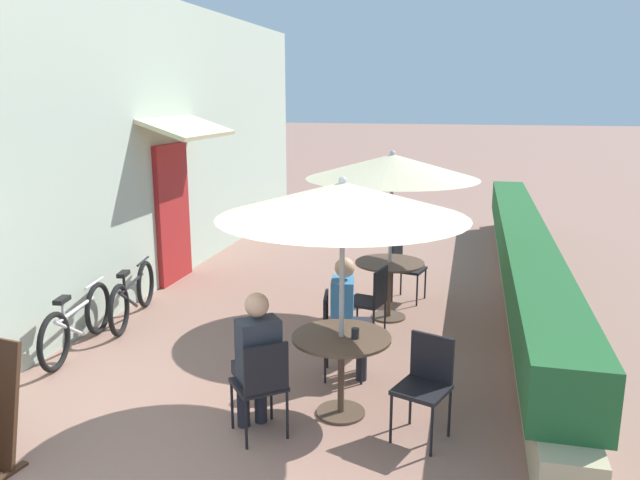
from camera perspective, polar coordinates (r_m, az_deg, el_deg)
cafe_facade_wall at (r=10.04m, az=-13.28°, el=8.67°), size 0.98×11.12×4.20m
planter_hedge at (r=9.28m, az=18.00°, el=-1.69°), size 0.60×10.12×1.01m
patio_table_near at (r=5.60m, az=1.96°, el=-10.43°), size 0.88×0.88×0.74m
patio_umbrella_near at (r=5.20m, az=2.07°, el=3.67°), size 2.13×2.13×2.15m
cafe_chair_near_left at (r=6.34m, az=1.52°, el=-8.05°), size 0.46×0.46×0.87m
seated_patron_near_left at (r=6.28m, az=2.56°, el=-6.62°), size 0.45×0.38×1.25m
cafe_chair_near_right at (r=5.27m, az=-5.35°, el=-12.70°), size 0.56×0.56×0.87m
seated_patron_near_right at (r=5.29m, az=-5.83°, el=-10.55°), size 0.50×0.51×1.25m
cafe_chair_near_back at (r=5.35m, az=9.65°, el=-12.41°), size 0.51×0.51×0.87m
coffee_cup_near at (r=5.47m, az=3.24°, el=-8.52°), size 0.07×0.07×0.09m
patio_table_mid at (r=7.99m, az=6.37°, el=-3.22°), size 0.88×0.88×0.74m
patio_umbrella_mid at (r=7.72m, az=6.63°, el=6.68°), size 2.13×2.13×2.15m
cafe_chair_mid_left at (r=7.29m, az=4.74°, el=-5.24°), size 0.48×0.48×0.87m
cafe_chair_mid_right at (r=8.73m, az=7.71°, el=-2.20°), size 0.48×0.48×0.87m
bicycle_leaning at (r=7.51m, az=-21.31°, el=-7.06°), size 0.31×1.66×0.72m
bicycle_second at (r=8.28m, az=-16.75°, el=-4.85°), size 0.41×1.65×0.72m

